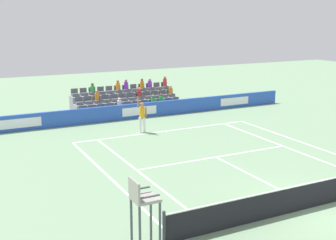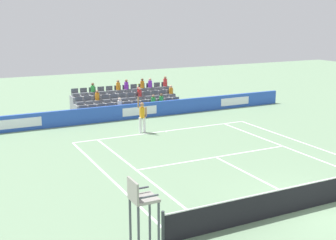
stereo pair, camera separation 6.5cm
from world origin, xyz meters
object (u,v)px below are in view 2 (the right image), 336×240
tennis_player (142,116)px  umpire_chair (142,207)px  tennis_net (314,194)px  loose_tennis_ball (237,205)px

tennis_player → umpire_chair: tennis_player is taller
tennis_net → umpire_chair: size_ratio=5.12×
umpire_chair → loose_tennis_ball: bearing=-159.5°
umpire_chair → tennis_net: bearing=-176.9°
tennis_net → umpire_chair: (6.76, 0.37, 1.03)m
tennis_player → loose_tennis_ball: (1.06, 10.92, -0.96)m
tennis_player → loose_tennis_ball: tennis_player is taller
tennis_player → umpire_chair: (5.43, 12.56, 0.53)m
tennis_net → umpire_chair: bearing=3.1°
tennis_net → tennis_player: 12.27m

